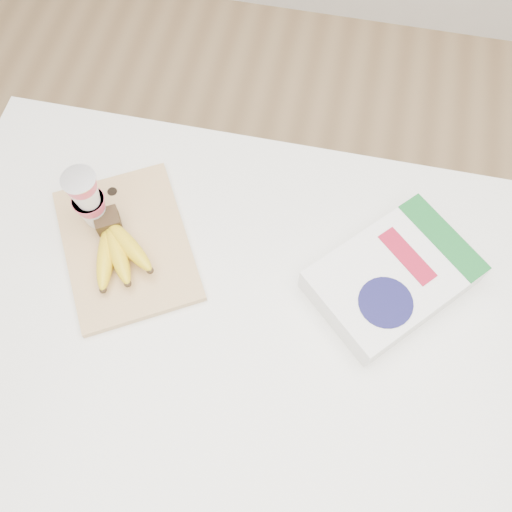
{
  "coord_description": "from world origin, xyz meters",
  "views": [
    {
      "loc": [
        0.07,
        -0.33,
        2.01
      ],
      "look_at": [
        -0.03,
        0.14,
        1.03
      ],
      "focal_mm": 40.0,
      "sensor_mm": 36.0,
      "label": 1
    }
  ],
  "objects_px": {
    "cereal_box": "(393,277)",
    "cutting_board": "(127,245)",
    "table": "(255,392)",
    "bananas": "(116,248)",
    "yogurt_stack": "(87,199)"
  },
  "relations": [
    {
      "from": "cutting_board",
      "to": "bananas",
      "type": "bearing_deg",
      "value": -135.67
    },
    {
      "from": "bananas",
      "to": "yogurt_stack",
      "type": "bearing_deg",
      "value": 135.24
    },
    {
      "from": "cereal_box",
      "to": "cutting_board",
      "type": "bearing_deg",
      "value": -134.4
    },
    {
      "from": "table",
      "to": "bananas",
      "type": "height_order",
      "value": "bananas"
    },
    {
      "from": "table",
      "to": "bananas",
      "type": "relative_size",
      "value": 7.38
    },
    {
      "from": "table",
      "to": "cutting_board",
      "type": "xyz_separation_m",
      "value": [
        -0.29,
        0.12,
        0.5
      ]
    },
    {
      "from": "cutting_board",
      "to": "yogurt_stack",
      "type": "relative_size",
      "value": 2.14
    },
    {
      "from": "table",
      "to": "cutting_board",
      "type": "bearing_deg",
      "value": 156.36
    },
    {
      "from": "cereal_box",
      "to": "yogurt_stack",
      "type": "bearing_deg",
      "value": -138.46
    },
    {
      "from": "table",
      "to": "bananas",
      "type": "bearing_deg",
      "value": 160.99
    },
    {
      "from": "cutting_board",
      "to": "table",
      "type": "bearing_deg",
      "value": -53.85
    },
    {
      "from": "table",
      "to": "yogurt_stack",
      "type": "height_order",
      "value": "yogurt_stack"
    },
    {
      "from": "bananas",
      "to": "cereal_box",
      "type": "height_order",
      "value": "bananas"
    },
    {
      "from": "cutting_board",
      "to": "bananas",
      "type": "height_order",
      "value": "bananas"
    },
    {
      "from": "table",
      "to": "cereal_box",
      "type": "bearing_deg",
      "value": 32.63
    }
  ]
}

